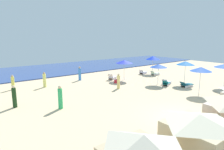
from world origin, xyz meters
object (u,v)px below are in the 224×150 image
(lounge_chair_0_1, at_px, (166,82))
(lounge_chair_5_1, at_px, (155,73))
(cabana_1, at_px, (197,145))
(beachgoer_4, at_px, (60,98))
(cooler_box_0, at_px, (117,81))
(lounge_chair_1_0, at_px, (186,85))
(lounge_chair_5_0, at_px, (143,72))
(beachgoer_5, at_px, (45,80))
(umbrella_5, at_px, (153,58))
(umbrella_1, at_px, (185,63))
(lounge_chair_3_0, at_px, (112,77))
(umbrella_3, at_px, (124,62))
(beachgoer_0, at_px, (13,83))
(lounge_chair_0_0, at_px, (166,83))
(umbrella_2, at_px, (201,69))
(umbrella_0, at_px, (159,66))
(beachgoer_2, at_px, (14,97))
(beachgoer_1, at_px, (118,82))
(beachgoer_3, at_px, (80,74))

(lounge_chair_0_1, height_order, lounge_chair_5_1, lounge_chair_5_1)
(cabana_1, height_order, lounge_chair_0_1, cabana_1)
(beachgoer_4, bearing_deg, lounge_chair_5_1, -46.00)
(lounge_chair_0_1, xyz_separation_m, beachgoer_4, (-12.55, -0.11, 0.61))
(lounge_chair_0_1, xyz_separation_m, cooler_box_0, (-4.10, 3.79, -0.04))
(lounge_chair_1_0, bearing_deg, lounge_chair_5_0, -5.76)
(lounge_chair_0_1, height_order, beachgoer_5, beachgoer_5)
(umbrella_5, height_order, cooler_box_0, umbrella_5)
(umbrella_1, relative_size, lounge_chair_5_0, 1.74)
(lounge_chair_3_0, bearing_deg, umbrella_3, -161.11)
(beachgoer_0, bearing_deg, lounge_chair_1_0, -169.67)
(lounge_chair_3_0, xyz_separation_m, cooler_box_0, (-0.73, -1.82, -0.10))
(umbrella_1, xyz_separation_m, beachgoer_0, (-15.65, 9.09, -1.67))
(lounge_chair_0_0, bearing_deg, umbrella_2, 156.23)
(beachgoer_4, bearing_deg, cooler_box_0, -36.71)
(lounge_chair_5_1, distance_m, beachgoer_5, 14.53)
(umbrella_1, distance_m, lounge_chair_5_0, 7.45)
(umbrella_0, height_order, umbrella_1, umbrella_1)
(cabana_1, height_order, lounge_chair_5_1, cabana_1)
(cabana_1, bearing_deg, lounge_chair_5_0, 49.02)
(cabana_1, xyz_separation_m, beachgoer_2, (-3.71, 12.29, -0.49))
(umbrella_3, bearing_deg, beachgoer_4, -155.49)
(lounge_chair_3_0, distance_m, beachgoer_1, 4.45)
(umbrella_1, relative_size, beachgoer_0, 1.73)
(cabana_1, distance_m, umbrella_0, 15.05)
(beachgoer_1, bearing_deg, umbrella_5, -114.38)
(cabana_1, relative_size, lounge_chair_5_1, 1.84)
(beachgoer_2, relative_size, beachgoer_4, 0.97)
(umbrella_1, bearing_deg, cabana_1, -145.77)
(lounge_chair_0_0, distance_m, lounge_chair_1_0, 2.05)
(cooler_box_0, bearing_deg, umbrella_5, -9.01)
(umbrella_3, bearing_deg, lounge_chair_5_1, -3.73)
(umbrella_0, bearing_deg, lounge_chair_5_1, 43.96)
(lounge_chair_1_0, height_order, lounge_chair_3_0, lounge_chair_3_0)
(beachgoer_3, relative_size, beachgoer_5, 1.05)
(umbrella_2, height_order, cooler_box_0, umbrella_2)
(umbrella_3, distance_m, lounge_chair_3_0, 2.45)
(umbrella_3, height_order, beachgoer_1, umbrella_3)
(beachgoer_5, bearing_deg, lounge_chair_5_0, -34.55)
(umbrella_5, bearing_deg, cooler_box_0, -169.50)
(lounge_chair_3_0, distance_m, beachgoer_0, 11.02)
(beachgoer_4, bearing_deg, umbrella_5, -43.23)
(lounge_chair_0_0, relative_size, beachgoer_3, 0.89)
(umbrella_0, relative_size, lounge_chair_1_0, 1.44)
(lounge_chair_0_1, distance_m, beachgoer_5, 13.25)
(lounge_chair_5_0, distance_m, beachgoer_0, 16.59)
(lounge_chair_5_0, bearing_deg, lounge_chair_3_0, 78.33)
(lounge_chair_5_0, relative_size, beachgoer_1, 0.95)
(umbrella_0, bearing_deg, lounge_chair_0_1, -34.29)
(cabana_1, xyz_separation_m, cooler_box_0, (7.35, 13.86, -1.11))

